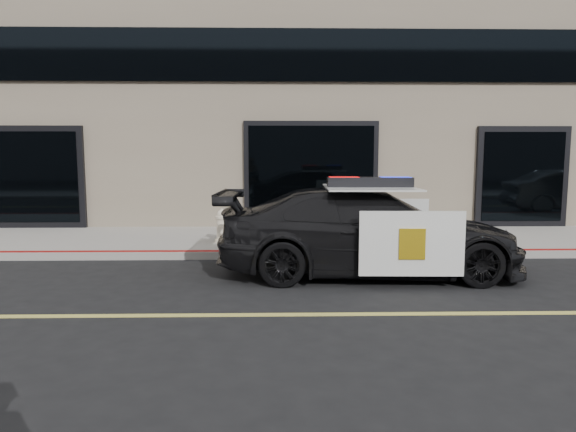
{
  "coord_description": "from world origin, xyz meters",
  "views": [
    {
      "loc": [
        -1.88,
        -6.29,
        2.01
      ],
      "look_at": [
        -1.7,
        2.2,
        1.0
      ],
      "focal_mm": 32.0,
      "sensor_mm": 36.0,
      "label": 1
    }
  ],
  "objects": [
    {
      "name": "fire_hydrant",
      "position": [
        -3.05,
        4.57,
        0.49
      ],
      "size": [
        0.33,
        0.45,
        0.72
      ],
      "color": "beige",
      "rests_on": "sidewalk_n"
    },
    {
      "name": "police_car",
      "position": [
        -0.33,
        2.21,
        0.74
      ],
      "size": [
        2.5,
        5.18,
        1.65
      ],
      "color": "black",
      "rests_on": "ground"
    },
    {
      "name": "sidewalk_n",
      "position": [
        0.0,
        5.25,
        0.07
      ],
      "size": [
        60.0,
        3.5,
        0.15
      ],
      "primitive_type": "cube",
      "color": "gray",
      "rests_on": "ground"
    },
    {
      "name": "building_n",
      "position": [
        0.0,
        10.5,
        6.0
      ],
      "size": [
        60.0,
        7.0,
        12.0
      ],
      "primitive_type": "cube",
      "color": "#756856",
      "rests_on": "ground"
    },
    {
      "name": "ground",
      "position": [
        0.0,
        0.0,
        0.0
      ],
      "size": [
        120.0,
        120.0,
        0.0
      ],
      "primitive_type": "plane",
      "color": "black",
      "rests_on": "ground"
    }
  ]
}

